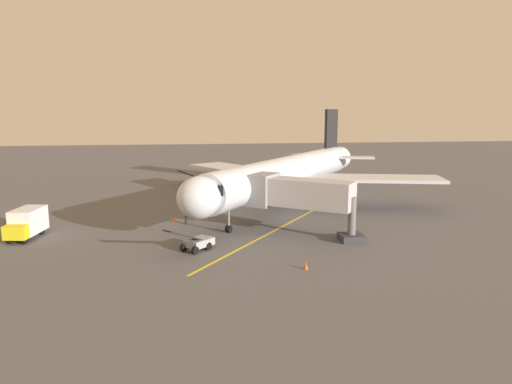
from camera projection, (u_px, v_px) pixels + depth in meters
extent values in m
plane|color=#565659|center=(295.00, 208.00, 54.41)|extent=(220.00, 220.00, 0.00)
cube|color=yellow|center=(299.00, 218.00, 49.30)|extent=(23.70, 32.51, 0.01)
cylinder|color=silver|center=(288.00, 172.00, 54.44)|extent=(23.05, 29.74, 3.80)
ellipsoid|color=silver|center=(199.00, 198.00, 38.58)|extent=(5.27, 5.36, 3.61)
cone|color=silver|center=(337.00, 159.00, 70.57)|extent=(4.53, 4.44, 3.42)
cube|color=black|center=(208.00, 189.00, 39.71)|extent=(3.55, 3.19, 0.90)
cube|color=silver|center=(367.00, 178.00, 53.88)|extent=(17.80, 9.17, 0.36)
cylinder|color=black|center=(337.00, 193.00, 53.02)|extent=(3.86, 4.10, 2.30)
cylinder|color=black|center=(332.00, 195.00, 51.49)|extent=(1.82, 1.40, 2.10)
cube|color=silver|center=(240.00, 170.00, 61.70)|extent=(13.45, 17.21, 0.36)
cylinder|color=black|center=(249.00, 185.00, 58.34)|extent=(3.86, 4.10, 2.30)
cylinder|color=black|center=(242.00, 187.00, 56.81)|extent=(1.82, 1.40, 2.10)
cube|color=black|center=(331.00, 134.00, 67.30)|extent=(3.11, 4.10, 7.20)
cube|color=silver|center=(351.00, 157.00, 66.12)|extent=(6.83, 4.26, 0.24)
cube|color=silver|center=(309.00, 155.00, 69.06)|extent=(5.70, 6.59, 0.24)
cylinder|color=slate|center=(229.00, 214.00, 43.08)|extent=(0.24, 0.24, 2.77)
cylinder|color=black|center=(229.00, 229.00, 43.32)|extent=(0.78, 0.83, 0.70)
cylinder|color=slate|center=(317.00, 189.00, 56.24)|extent=(0.24, 0.24, 2.77)
cylinder|color=black|center=(317.00, 200.00, 56.48)|extent=(1.01, 1.15, 1.10)
cylinder|color=slate|center=(278.00, 185.00, 58.62)|extent=(0.24, 0.24, 2.77)
cylinder|color=black|center=(278.00, 196.00, 58.86)|extent=(1.01, 1.15, 1.10)
cube|color=#B7B7BC|center=(304.00, 193.00, 41.91)|extent=(8.81, 7.39, 2.50)
cube|color=gray|center=(260.00, 189.00, 43.97)|extent=(4.15, 4.23, 3.00)
cylinder|color=slate|center=(352.00, 219.00, 40.18)|extent=(0.70, 0.70, 3.90)
cube|color=#333338|center=(351.00, 238.00, 40.46)|extent=(2.00, 2.00, 0.60)
cylinder|color=#23232D|center=(186.00, 220.00, 46.45)|extent=(0.26, 0.26, 0.88)
cube|color=orange|center=(186.00, 213.00, 46.32)|extent=(0.25, 0.39, 0.60)
cube|color=silver|center=(186.00, 213.00, 46.32)|extent=(0.26, 0.41, 0.10)
sphere|color=tan|center=(186.00, 209.00, 46.25)|extent=(0.22, 0.22, 0.22)
cube|color=#9E9EA3|center=(199.00, 242.00, 37.93)|extent=(2.62, 2.61, 0.60)
cube|color=black|center=(185.00, 236.00, 36.52)|extent=(3.31, 3.27, 1.61)
cylinder|color=black|center=(195.00, 250.00, 36.69)|extent=(0.63, 0.63, 0.64)
cylinder|color=black|center=(184.00, 247.00, 37.47)|extent=(0.63, 0.63, 0.64)
cylinder|color=black|center=(208.00, 246.00, 37.87)|extent=(0.63, 0.63, 0.64)
cylinder|color=black|center=(197.00, 243.00, 38.65)|extent=(0.63, 0.63, 0.64)
cube|color=yellow|center=(18.00, 231.00, 39.77)|extent=(2.14, 1.97, 1.20)
cube|color=black|center=(13.00, 231.00, 39.05)|extent=(1.70, 0.42, 0.70)
cube|color=silver|center=(29.00, 220.00, 41.60)|extent=(2.52, 3.86, 2.20)
cylinder|color=black|center=(24.00, 239.00, 39.62)|extent=(0.37, 0.87, 0.84)
cylinder|color=black|center=(9.00, 239.00, 39.63)|extent=(0.37, 0.87, 0.84)
cylinder|color=black|center=(42.00, 230.00, 42.77)|extent=(0.37, 0.87, 0.84)
cylinder|color=black|center=(28.00, 229.00, 42.78)|extent=(0.37, 0.87, 0.84)
cube|color=black|center=(198.00, 179.00, 72.94)|extent=(2.65, 2.36, 0.60)
cube|color=black|center=(189.00, 175.00, 71.85)|extent=(3.74, 2.56, 1.61)
cylinder|color=black|center=(194.00, 182.00, 71.81)|extent=(0.68, 0.52, 0.64)
cylinder|color=black|center=(190.00, 181.00, 72.84)|extent=(0.68, 0.52, 0.64)
cylinder|color=black|center=(202.00, 182.00, 72.68)|extent=(0.68, 0.52, 0.64)
cylinder|color=black|center=(198.00, 181.00, 73.71)|extent=(0.68, 0.52, 0.64)
cone|color=#F2590F|center=(306.00, 265.00, 33.23)|extent=(0.32, 0.32, 0.55)
cone|color=#F2590F|center=(174.00, 219.00, 47.45)|extent=(0.32, 0.32, 0.55)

